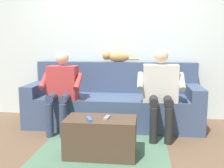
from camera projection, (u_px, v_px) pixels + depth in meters
ground_plane at (107, 141)px, 3.33m from camera, size 8.00×8.00×0.00m
back_wall at (117, 39)px, 4.33m from camera, size 5.63×0.06×2.55m
couch at (114, 104)px, 4.01m from camera, size 2.51×0.85×0.92m
coffee_table at (101, 137)px, 2.88m from camera, size 0.75×0.41×0.42m
person_left_seated at (161, 87)px, 3.46m from camera, size 0.61×0.54×1.14m
person_right_seated at (62, 86)px, 3.65m from camera, size 0.55×0.50×1.10m
cat_on_backrest at (116, 57)px, 4.19m from camera, size 0.57×0.13×0.17m
remote_blue at (89, 119)px, 2.77m from camera, size 0.09×0.15×0.03m
remote_gray at (107, 117)px, 2.84m from camera, size 0.06×0.14×0.02m
floor_rug at (103, 150)px, 3.05m from camera, size 1.47×1.78×0.01m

